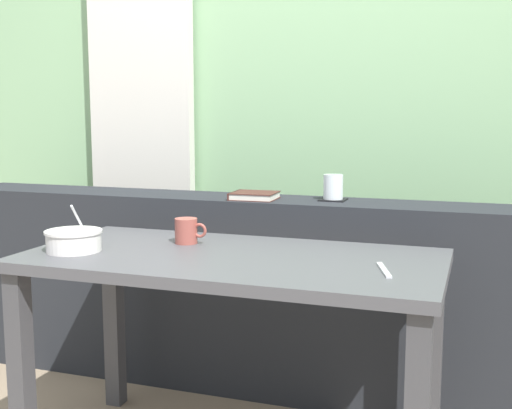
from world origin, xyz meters
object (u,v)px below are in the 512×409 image
soup_bowl (74,241)px  breakfast_table (232,287)px  coaster_square (333,200)px  fork_utensil (384,270)px  ceramic_mug (187,231)px  juice_glass (333,188)px  closed_book (254,196)px

soup_bowl → breakfast_table: bearing=13.0°
coaster_square → fork_utensil: size_ratio=0.59×
coaster_square → ceramic_mug: bearing=-127.6°
juice_glass → fork_utensil: juice_glass is taller
fork_utensil → ceramic_mug: (-0.69, 0.17, 0.04)m
fork_utensil → ceramic_mug: size_ratio=1.50×
soup_bowl → fork_utensil: 0.97m
coaster_square → soup_bowl: 1.00m
coaster_square → ceramic_mug: 0.64m
closed_book → ceramic_mug: bearing=-101.2°
juice_glass → fork_utensil: bearing=-66.4°
breakfast_table → juice_glass: juice_glass is taller
fork_utensil → ceramic_mug: 0.71m
coaster_square → fork_utensil: (0.30, -0.68, -0.10)m
breakfast_table → closed_book: bearing=102.4°
closed_book → fork_utensil: bearing=-45.6°
breakfast_table → ceramic_mug: bearing=150.6°
juice_glass → closed_book: bearing=-167.7°
juice_glass → ceramic_mug: (-0.39, -0.50, -0.11)m
juice_glass → ceramic_mug: juice_glass is taller
fork_utensil → ceramic_mug: bearing=148.2°
juice_glass → closed_book: (-0.30, -0.07, -0.03)m
coaster_square → fork_utensil: 0.75m
breakfast_table → coaster_square: 0.68m
breakfast_table → closed_book: (-0.12, 0.56, 0.22)m
breakfast_table → juice_glass: size_ratio=13.46×
coaster_square → fork_utensil: coaster_square is taller
breakfast_table → fork_utensil: 0.49m
soup_bowl → coaster_square: bearing=47.5°
coaster_square → breakfast_table: bearing=-106.1°
juice_glass → coaster_square: bearing=0.0°
coaster_square → closed_book: size_ratio=0.56×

